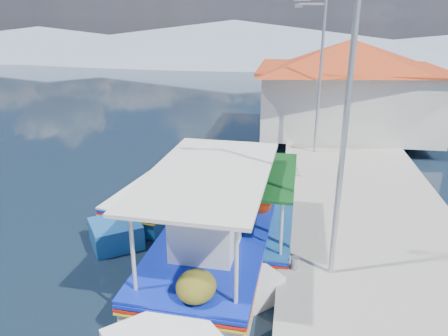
# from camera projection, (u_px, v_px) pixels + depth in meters

# --- Properties ---
(ground) EXTENTS (160.00, 160.00, 0.00)m
(ground) POSITION_uv_depth(u_px,v_px,m) (104.00, 329.00, 8.59)
(ground) COLOR black
(ground) RESTS_ON ground
(quay) EXTENTS (5.00, 44.00, 0.50)m
(quay) POSITION_uv_depth(u_px,v_px,m) (363.00, 210.00, 13.20)
(quay) COLOR gray
(quay) RESTS_ON ground
(bollards) EXTENTS (0.20, 17.20, 0.30)m
(bollards) POSITION_uv_depth(u_px,v_px,m) (295.00, 204.00, 12.68)
(bollards) COLOR #A5A8AD
(bollards) RESTS_ON quay
(main_caique) EXTENTS (2.89, 9.02, 2.97)m
(main_caique) POSITION_uv_depth(u_px,v_px,m) (211.00, 251.00, 10.32)
(main_caique) COLOR silver
(main_caique) RESTS_ON ground
(caique_green_canopy) EXTENTS (2.03, 6.43, 2.40)m
(caique_green_canopy) POSITION_uv_depth(u_px,v_px,m) (256.00, 233.00, 11.60)
(caique_green_canopy) COLOR silver
(caique_green_canopy) RESTS_ON ground
(caique_blue_hull) EXTENTS (2.58, 6.25, 1.13)m
(caique_blue_hull) POSITION_uv_depth(u_px,v_px,m) (155.00, 201.00, 13.68)
(caique_blue_hull) COLOR #174C8D
(caique_blue_hull) RESTS_ON ground
(harbor_building) EXTENTS (10.49, 10.49, 4.40)m
(harbor_building) POSITION_uv_depth(u_px,v_px,m) (348.00, 84.00, 20.64)
(harbor_building) COLOR silver
(harbor_building) RESTS_ON quay
(lamp_post_near) EXTENTS (1.21, 0.14, 6.00)m
(lamp_post_near) POSITION_uv_depth(u_px,v_px,m) (340.00, 128.00, 8.46)
(lamp_post_near) COLOR #A5A8AD
(lamp_post_near) RESTS_ON quay
(lamp_post_far) EXTENTS (1.21, 0.14, 6.00)m
(lamp_post_far) POSITION_uv_depth(u_px,v_px,m) (318.00, 71.00, 16.81)
(lamp_post_far) COLOR #A5A8AD
(lamp_post_far) RESTS_ON quay
(mountain_ridge) EXTENTS (171.40, 96.00, 5.50)m
(mountain_ridge) POSITION_uv_depth(u_px,v_px,m) (316.00, 44.00, 58.88)
(mountain_ridge) COLOR gray
(mountain_ridge) RESTS_ON ground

